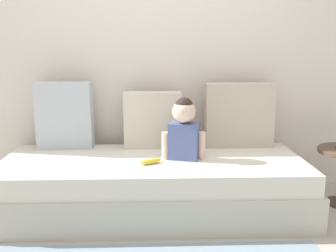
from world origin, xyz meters
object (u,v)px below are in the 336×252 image
(throw_pillow_left, at_px, (65,116))
(throw_pillow_right, at_px, (239,115))
(throw_pillow_center, at_px, (153,120))
(toddler, at_px, (184,127))
(banana, at_px, (151,161))
(couch, at_px, (153,185))

(throw_pillow_left, xyz_separation_m, throw_pillow_right, (1.44, 0.00, -0.01))
(throw_pillow_center, relative_size, toddler, 1.01)
(banana, bearing_deg, throw_pillow_center, 88.27)
(throw_pillow_center, height_order, banana, throw_pillow_center)
(couch, xyz_separation_m, throw_pillow_right, (0.72, 0.34, 0.48))
(toddler, bearing_deg, couch, 177.18)
(throw_pillow_left, height_order, throw_pillow_right, throw_pillow_left)
(couch, bearing_deg, throw_pillow_center, 90.00)
(couch, bearing_deg, toddler, -2.82)
(couch, xyz_separation_m, toddler, (0.23, -0.01, 0.46))
(throw_pillow_left, distance_m, toddler, 1.01)
(throw_pillow_center, bearing_deg, couch, -90.00)
(toddler, distance_m, banana, 0.35)
(throw_pillow_left, distance_m, throw_pillow_right, 1.44)
(throw_pillow_right, bearing_deg, toddler, -144.35)
(throw_pillow_center, bearing_deg, throw_pillow_left, 180.00)
(throw_pillow_right, relative_size, banana, 3.30)
(throw_pillow_left, relative_size, banana, 3.19)
(throw_pillow_center, distance_m, throw_pillow_right, 0.72)
(toddler, bearing_deg, banana, -154.72)
(throw_pillow_left, xyz_separation_m, toddler, (0.95, -0.35, -0.03))
(throw_pillow_right, xyz_separation_m, banana, (-0.73, -0.47, -0.24))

